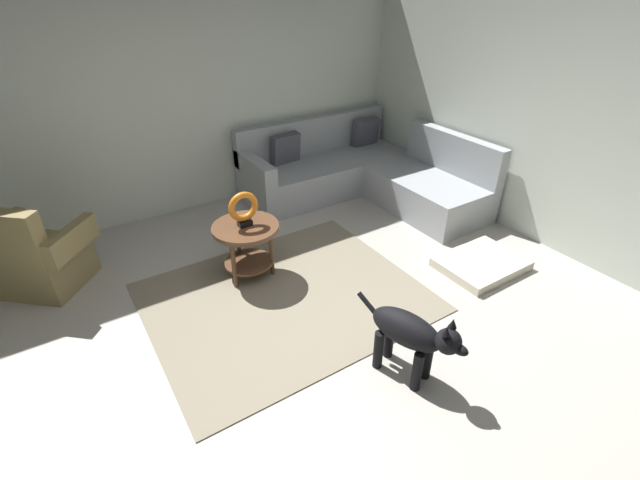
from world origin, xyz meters
The scene contains 10 objects.
ground_plane centered at (0.00, 0.00, -0.05)m, with size 6.00×6.00×0.10m, color #B7B2A8.
wall_back centered at (0.00, 2.94, 1.35)m, with size 6.00×0.12×2.70m, color silver.
wall_right centered at (2.94, 0.00, 1.35)m, with size 0.12×6.00×2.70m, color silver.
area_rug centered at (0.15, 0.70, 0.01)m, with size 2.30×1.90×0.01m, color gray.
sectional_couch centered at (1.99, 2.02, 0.29)m, with size 2.20×2.25×0.88m.
armchair centered at (-1.59, 2.01, 0.32)m, with size 1.00×0.98×0.88m.
side_table centered at (0.03, 1.18, 0.42)m, with size 0.60×0.60×0.54m.
torus_sculpture centered at (0.03, 1.18, 0.71)m, with size 0.28×0.08×0.33m.
dog_bed_mat centered at (1.98, 0.08, 0.04)m, with size 0.80×0.60×0.09m, color beige.
dog centered at (0.45, -0.53, 0.38)m, with size 0.36×0.83×0.63m.
Camera 1 is at (-1.26, -2.06, 2.46)m, focal length 24.80 mm.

